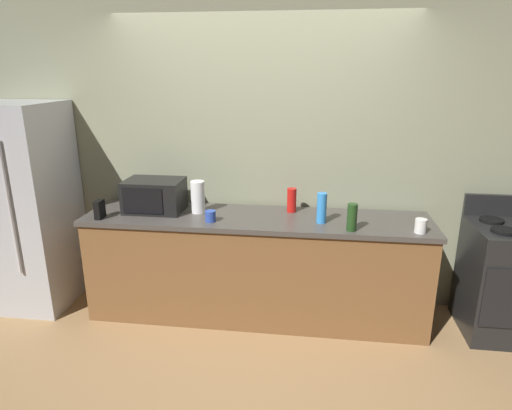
{
  "coord_description": "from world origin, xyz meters",
  "views": [
    {
      "loc": [
        0.45,
        -2.98,
        2.06
      ],
      "look_at": [
        0.0,
        0.4,
        1.0
      ],
      "focal_mm": 30.83,
      "sensor_mm": 36.0,
      "label": 1
    }
  ],
  "objects": [
    {
      "name": "mug_blue",
      "position": [
        -0.34,
        0.24,
        0.94
      ],
      "size": [
        0.08,
        0.08,
        0.09
      ],
      "primitive_type": "cylinder",
      "color": "#2D4CB2",
      "rests_on": "counter_run"
    },
    {
      "name": "microwave",
      "position": [
        -0.87,
        0.45,
        1.04
      ],
      "size": [
        0.48,
        0.35,
        0.27
      ],
      "color": "black",
      "rests_on": "counter_run"
    },
    {
      "name": "bottle_hot_sauce",
      "position": [
        0.28,
        0.57,
        1.0
      ],
      "size": [
        0.08,
        0.08,
        0.2
      ],
      "primitive_type": "cylinder",
      "color": "red",
      "rests_on": "counter_run"
    },
    {
      "name": "bottle_spray_cleaner",
      "position": [
        0.53,
        0.32,
        1.02
      ],
      "size": [
        0.08,
        0.08,
        0.24
      ],
      "primitive_type": "cylinder",
      "color": "#338CE5",
      "rests_on": "counter_run"
    },
    {
      "name": "counter_run",
      "position": [
        0.0,
        0.4,
        0.45
      ],
      "size": [
        2.84,
        0.64,
        0.9
      ],
      "color": "brown",
      "rests_on": "ground_plane"
    },
    {
      "name": "ground_plane",
      "position": [
        0.0,
        0.0,
        0.0
      ],
      "size": [
        8.0,
        8.0,
        0.0
      ],
      "primitive_type": "plane",
      "color": "#A87F51"
    },
    {
      "name": "cordless_phone",
      "position": [
        -1.25,
        0.2,
        0.98
      ],
      "size": [
        0.05,
        0.11,
        0.15
      ],
      "primitive_type": "cube",
      "rotation": [
        0.0,
        0.0,
        -0.01
      ],
      "color": "black",
      "rests_on": "counter_run"
    },
    {
      "name": "back_wall",
      "position": [
        0.0,
        0.81,
        1.35
      ],
      "size": [
        6.4,
        0.1,
        2.7
      ],
      "primitive_type": "cube",
      "color": "gray",
      "rests_on": "ground_plane"
    },
    {
      "name": "paper_towel_roll",
      "position": [
        -0.5,
        0.45,
        1.04
      ],
      "size": [
        0.12,
        0.12,
        0.27
      ],
      "primitive_type": "cylinder",
      "color": "white",
      "rests_on": "counter_run"
    },
    {
      "name": "bottle_wine",
      "position": [
        0.75,
        0.18,
        1.0
      ],
      "size": [
        0.08,
        0.08,
        0.21
      ],
      "primitive_type": "cylinder",
      "color": "#1E3F19",
      "rests_on": "counter_run"
    },
    {
      "name": "stove_range",
      "position": [
        2.0,
        0.4,
        0.46
      ],
      "size": [
        0.6,
        0.61,
        1.08
      ],
      "color": "black",
      "rests_on": "ground_plane"
    },
    {
      "name": "refrigerator",
      "position": [
        -2.05,
        0.4,
        0.9
      ],
      "size": [
        0.72,
        0.73,
        1.8
      ],
      "color": "#B7BABF",
      "rests_on": "ground_plane"
    },
    {
      "name": "mug_white",
      "position": [
        1.25,
        0.2,
        0.95
      ],
      "size": [
        0.09,
        0.09,
        0.11
      ],
      "primitive_type": "cylinder",
      "color": "white",
      "rests_on": "counter_run"
    }
  ]
}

